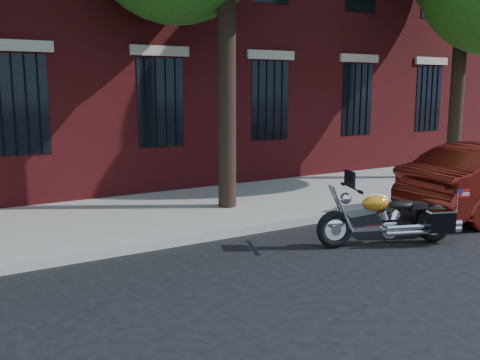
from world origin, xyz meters
TOP-DOWN VIEW (x-y plane):
  - ground at (0.00, 0.00)m, footprint 120.00×120.00m
  - curb at (0.00, 1.38)m, footprint 40.00×0.16m
  - sidewalk at (0.00, 3.26)m, footprint 40.00×3.60m
  - motorcycle at (1.72, -0.41)m, footprint 2.26×1.26m

SIDE VIEW (x-z plane):
  - ground at x=0.00m, z-range 0.00..0.00m
  - curb at x=0.00m, z-range 0.00..0.15m
  - sidewalk at x=0.00m, z-range 0.00..0.15m
  - motorcycle at x=1.72m, z-range -0.20..1.04m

